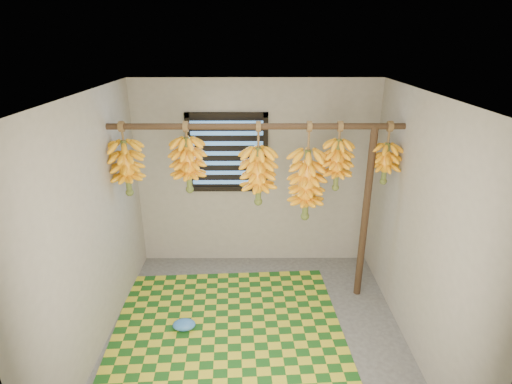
{
  "coord_description": "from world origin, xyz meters",
  "views": [
    {
      "loc": [
        -0.02,
        -3.27,
        2.85
      ],
      "look_at": [
        0.0,
        0.55,
        1.35
      ],
      "focal_mm": 28.0,
      "sensor_mm": 36.0,
      "label": 1
    }
  ],
  "objects_px": {
    "banana_bunch_a": "(127,168)",
    "banana_bunch_e": "(306,185)",
    "banana_bunch_c": "(258,176)",
    "woven_mat": "(228,323)",
    "support_post": "(365,216)",
    "banana_bunch_d": "(337,165)",
    "banana_bunch_f": "(385,163)",
    "banana_bunch_b": "(188,165)",
    "plastic_bag": "(184,325)"
  },
  "relations": [
    {
      "from": "plastic_bag",
      "to": "banana_bunch_b",
      "type": "relative_size",
      "value": 0.32
    },
    {
      "from": "support_post",
      "to": "banana_bunch_a",
      "type": "height_order",
      "value": "banana_bunch_a"
    },
    {
      "from": "banana_bunch_c",
      "to": "banana_bunch_f",
      "type": "height_order",
      "value": "same"
    },
    {
      "from": "banana_bunch_b",
      "to": "banana_bunch_f",
      "type": "height_order",
      "value": "same"
    },
    {
      "from": "banana_bunch_c",
      "to": "banana_bunch_d",
      "type": "height_order",
      "value": "same"
    },
    {
      "from": "banana_bunch_d",
      "to": "banana_bunch_f",
      "type": "relative_size",
      "value": 1.11
    },
    {
      "from": "plastic_bag",
      "to": "banana_bunch_a",
      "type": "distance_m",
      "value": 1.74
    },
    {
      "from": "plastic_bag",
      "to": "support_post",
      "type": "bearing_deg",
      "value": 17.81
    },
    {
      "from": "plastic_bag",
      "to": "banana_bunch_d",
      "type": "height_order",
      "value": "banana_bunch_d"
    },
    {
      "from": "banana_bunch_b",
      "to": "banana_bunch_f",
      "type": "xyz_separation_m",
      "value": [
        2.06,
        0.0,
        0.01
      ]
    },
    {
      "from": "banana_bunch_d",
      "to": "woven_mat",
      "type": "bearing_deg",
      "value": -154.96
    },
    {
      "from": "banana_bunch_d",
      "to": "banana_bunch_a",
      "type": "bearing_deg",
      "value": 180.0
    },
    {
      "from": "banana_bunch_b",
      "to": "support_post",
      "type": "bearing_deg",
      "value": 0.0
    },
    {
      "from": "support_post",
      "to": "woven_mat",
      "type": "bearing_deg",
      "value": -160.33
    },
    {
      "from": "woven_mat",
      "to": "banana_bunch_d",
      "type": "relative_size",
      "value": 3.24
    },
    {
      "from": "banana_bunch_b",
      "to": "banana_bunch_c",
      "type": "distance_m",
      "value": 0.74
    },
    {
      "from": "banana_bunch_c",
      "to": "banana_bunch_d",
      "type": "bearing_deg",
      "value": 0.0
    },
    {
      "from": "plastic_bag",
      "to": "banana_bunch_c",
      "type": "xyz_separation_m",
      "value": [
        0.77,
        0.63,
        1.41
      ]
    },
    {
      "from": "banana_bunch_c",
      "to": "support_post",
      "type": "bearing_deg",
      "value": 0.0
    },
    {
      "from": "banana_bunch_e",
      "to": "support_post",
      "type": "bearing_deg",
      "value": 0.0
    },
    {
      "from": "banana_bunch_a",
      "to": "banana_bunch_b",
      "type": "height_order",
      "value": "same"
    },
    {
      "from": "support_post",
      "to": "banana_bunch_b",
      "type": "relative_size",
      "value": 2.68
    },
    {
      "from": "plastic_bag",
      "to": "banana_bunch_c",
      "type": "distance_m",
      "value": 1.73
    },
    {
      "from": "support_post",
      "to": "banana_bunch_d",
      "type": "relative_size",
      "value": 2.74
    },
    {
      "from": "banana_bunch_a",
      "to": "banana_bunch_b",
      "type": "bearing_deg",
      "value": -0.0
    },
    {
      "from": "woven_mat",
      "to": "banana_bunch_b",
      "type": "xyz_separation_m",
      "value": [
        -0.41,
        0.54,
        1.59
      ]
    },
    {
      "from": "banana_bunch_d",
      "to": "banana_bunch_b",
      "type": "bearing_deg",
      "value": -180.0
    },
    {
      "from": "banana_bunch_a",
      "to": "banana_bunch_e",
      "type": "height_order",
      "value": "same"
    },
    {
      "from": "banana_bunch_c",
      "to": "banana_bunch_e",
      "type": "bearing_deg",
      "value": -0.0
    },
    {
      "from": "banana_bunch_a",
      "to": "banana_bunch_b",
      "type": "relative_size",
      "value": 1.04
    },
    {
      "from": "plastic_bag",
      "to": "banana_bunch_c",
      "type": "bearing_deg",
      "value": 39.0
    },
    {
      "from": "woven_mat",
      "to": "banana_bunch_f",
      "type": "bearing_deg",
      "value": 18.0
    },
    {
      "from": "woven_mat",
      "to": "banana_bunch_d",
      "type": "bearing_deg",
      "value": 25.04
    },
    {
      "from": "banana_bunch_b",
      "to": "banana_bunch_c",
      "type": "xyz_separation_m",
      "value": [
        0.73,
        0.0,
        -0.13
      ]
    },
    {
      "from": "woven_mat",
      "to": "banana_bunch_b",
      "type": "distance_m",
      "value": 1.73
    },
    {
      "from": "plastic_bag",
      "to": "banana_bunch_b",
      "type": "height_order",
      "value": "banana_bunch_b"
    },
    {
      "from": "woven_mat",
      "to": "plastic_bag",
      "type": "distance_m",
      "value": 0.46
    },
    {
      "from": "banana_bunch_a",
      "to": "banana_bunch_b",
      "type": "distance_m",
      "value": 0.65
    },
    {
      "from": "support_post",
      "to": "banana_bunch_a",
      "type": "bearing_deg",
      "value": 180.0
    },
    {
      "from": "woven_mat",
      "to": "banana_bunch_e",
      "type": "xyz_separation_m",
      "value": [
        0.84,
        0.54,
        1.37
      ]
    },
    {
      "from": "plastic_bag",
      "to": "banana_bunch_f",
      "type": "xyz_separation_m",
      "value": [
        2.1,
        0.63,
        1.55
      ]
    },
    {
      "from": "woven_mat",
      "to": "banana_bunch_f",
      "type": "xyz_separation_m",
      "value": [
        1.65,
        0.54,
        1.61
      ]
    },
    {
      "from": "banana_bunch_a",
      "to": "banana_bunch_f",
      "type": "relative_size",
      "value": 1.19
    },
    {
      "from": "banana_bunch_d",
      "to": "banana_bunch_e",
      "type": "relative_size",
      "value": 0.68
    },
    {
      "from": "plastic_bag",
      "to": "banana_bunch_a",
      "type": "relative_size",
      "value": 0.31
    },
    {
      "from": "banana_bunch_c",
      "to": "woven_mat",
      "type": "bearing_deg",
      "value": -121.19
    },
    {
      "from": "woven_mat",
      "to": "banana_bunch_a",
      "type": "xyz_separation_m",
      "value": [
        -1.05,
        0.54,
        1.56
      ]
    },
    {
      "from": "banana_bunch_c",
      "to": "banana_bunch_f",
      "type": "distance_m",
      "value": 1.33
    },
    {
      "from": "banana_bunch_b",
      "to": "banana_bunch_d",
      "type": "height_order",
      "value": "same"
    },
    {
      "from": "banana_bunch_b",
      "to": "banana_bunch_d",
      "type": "xyz_separation_m",
      "value": [
        1.55,
        0.0,
        -0.0
      ]
    }
  ]
}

